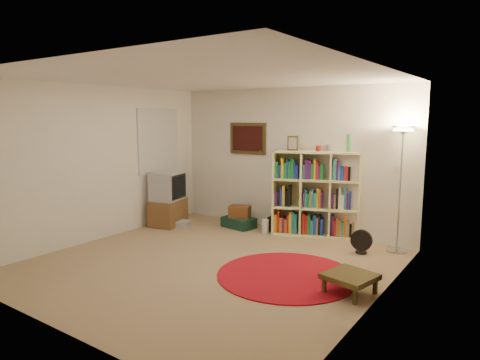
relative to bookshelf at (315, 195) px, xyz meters
The scene contains 12 objects.
room 2.25m from the bookshelf, 106.45° to the right, with size 4.54×4.54×2.54m.
bookshelf is the anchor object (origin of this frame).
floor_lamp 1.66m from the bookshelf, ahead, with size 0.47×0.47×1.87m.
floor_fan 1.24m from the bookshelf, 27.31° to the right, with size 0.32×0.19×0.36m.
tv_stand 2.69m from the bookshelf, 160.20° to the right, with size 0.63×0.78×1.00m.
dvd_box 2.51m from the bookshelf, 159.28° to the right, with size 0.38×0.35×0.11m.
suitcase 1.50m from the bookshelf, 166.90° to the right, with size 0.62×0.45×0.19m.
wicker_basket 1.43m from the bookshelf, 167.73° to the right, with size 0.43×0.37×0.21m.
duffel_bag 0.81m from the bookshelf, 169.25° to the right, with size 0.40×0.34×0.26m.
paper_towel 1.01m from the bookshelf, 151.78° to the right, with size 0.13×0.13×0.25m.
red_rug 2.11m from the bookshelf, 74.70° to the right, with size 1.78×1.78×0.02m.
side_table 2.49m from the bookshelf, 55.49° to the right, with size 0.61×0.61×0.23m.
Camera 1 is at (3.55, -4.39, 2.01)m, focal length 32.00 mm.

